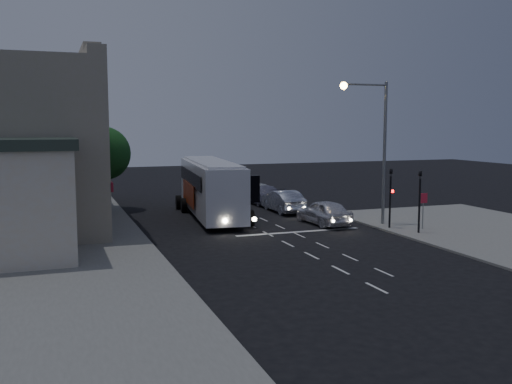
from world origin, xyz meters
name	(u,v)px	position (x,y,z in m)	size (l,w,h in m)	color
ground	(281,240)	(0.00, 0.00, 0.00)	(120.00, 120.00, 0.00)	black
sidewalk_far	(36,229)	(-13.00, 8.00, 0.06)	(12.00, 50.00, 0.12)	slate
road_markings	(280,229)	(1.29, 3.31, 0.00)	(8.00, 30.55, 0.01)	silver
tour_bus	(211,187)	(-1.50, 9.25, 2.15)	(4.07, 13.16, 3.97)	silver
car_suv	(324,212)	(4.59, 3.80, 0.82)	(1.93, 4.80, 1.64)	silver
car_sedan_a	(283,201)	(4.16, 9.65, 0.82)	(1.73, 4.97, 1.64)	#B6BBCC
car_sedan_b	(262,195)	(4.20, 14.34, 0.78)	(2.18, 5.36, 1.55)	#8F8DA1
car_sedan_c	(242,187)	(4.25, 19.60, 0.83)	(2.77, 6.01, 1.67)	white
car_extra	(230,184)	(4.60, 24.45, 0.69)	(1.45, 4.16, 1.37)	silver
traffic_signal_main	(391,191)	(7.60, 0.78, 2.42)	(0.25, 0.35, 4.10)	black
traffic_signal_side	(420,194)	(8.30, -1.20, 2.42)	(0.18, 0.15, 4.10)	black
regulatory_sign	(424,205)	(9.30, -0.24, 1.60)	(0.45, 0.12, 2.20)	slate
streetlight	(376,136)	(7.34, 2.20, 5.73)	(3.32, 0.44, 9.00)	slate
main_building	(15,146)	(-13.96, 8.00, 5.16)	(10.12, 12.00, 11.00)	gray
low_building_north	(31,163)	(-13.50, 20.00, 3.39)	(9.40, 9.40, 6.50)	beige
street_tree	(104,151)	(-8.21, 15.02, 4.50)	(4.00, 4.00, 6.20)	black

